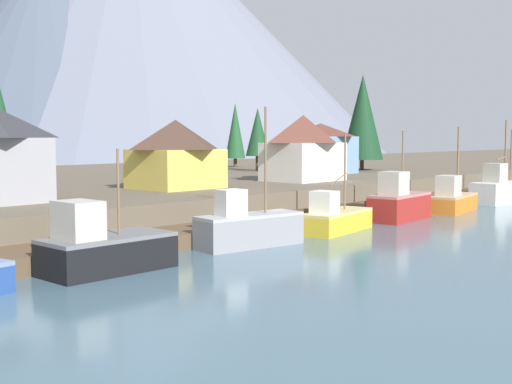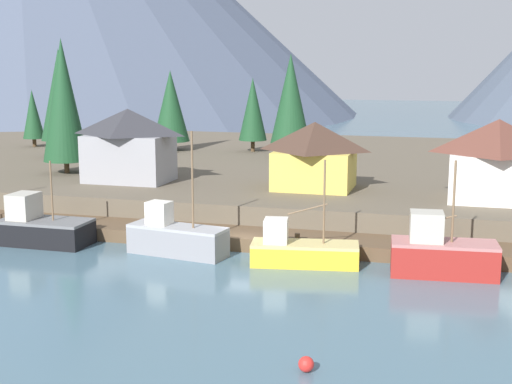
# 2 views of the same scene
# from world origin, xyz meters

# --- Properties ---
(ground_plane) EXTENTS (400.00, 400.00, 1.00)m
(ground_plane) POSITION_xyz_m (0.00, 20.00, -0.50)
(ground_plane) COLOR #476675
(dock) EXTENTS (80.00, 4.00, 1.60)m
(dock) POSITION_xyz_m (0.00, 1.99, 0.50)
(dock) COLOR brown
(dock) RESTS_ON ground_plane
(shoreline_bank) EXTENTS (400.00, 56.00, 2.50)m
(shoreline_bank) POSITION_xyz_m (0.00, 32.00, 1.25)
(shoreline_bank) COLOR brown
(shoreline_bank) RESTS_ON ground_plane
(mountain_central_peak) EXTENTS (93.09, 93.09, 48.41)m
(mountain_central_peak) POSITION_xyz_m (-60.84, 132.68, 24.21)
(mountain_central_peak) COLOR slate
(mountain_central_peak) RESTS_ON ground_plane
(fishing_boat_black) EXTENTS (6.73, 3.19, 6.29)m
(fishing_boat_black) POSITION_xyz_m (-14.99, -1.76, 1.25)
(fishing_boat_black) COLOR black
(fishing_boat_black) RESTS_ON ground_plane
(fishing_boat_grey) EXTENTS (7.36, 3.32, 8.78)m
(fishing_boat_grey) POSITION_xyz_m (-4.28, -1.77, 1.23)
(fishing_boat_grey) COLOR gray
(fishing_boat_grey) RESTS_ON ground_plane
(fishing_boat_yellow) EXTENTS (7.39, 3.50, 7.11)m
(fishing_boat_yellow) POSITION_xyz_m (4.72, -1.93, 0.98)
(fishing_boat_yellow) COLOR gold
(fishing_boat_yellow) RESTS_ON ground_plane
(fishing_boat_red) EXTENTS (6.77, 3.25, 7.38)m
(fishing_boat_red) POSITION_xyz_m (13.73, -1.78, 1.42)
(fishing_boat_red) COLOR maroon
(fishing_boat_red) RESTS_ON ground_plane
(house_grey) EXTENTS (7.90, 5.29, 6.72)m
(house_grey) POSITION_xyz_m (-14.56, 12.23, 5.94)
(house_grey) COLOR gray
(house_grey) RESTS_ON shoreline_bank
(house_yellow) EXTENTS (6.99, 6.08, 5.82)m
(house_yellow) POSITION_xyz_m (2.63, 13.25, 5.48)
(house_yellow) COLOR gold
(house_yellow) RESTS_ON shoreline_bank
(house_white) EXTENTS (7.55, 5.84, 6.51)m
(house_white) POSITION_xyz_m (17.57, 11.43, 5.83)
(house_white) COLOR silver
(house_white) RESTS_ON shoreline_bank
(conifer_near_left) EXTENTS (4.57, 4.57, 10.02)m
(conifer_near_left) POSITION_xyz_m (-19.90, 35.21, 8.09)
(conifer_near_left) COLOR #4C3823
(conifer_near_left) RESTS_ON shoreline_bank
(conifer_mid_left) EXTENTS (4.41, 4.41, 13.25)m
(conifer_mid_left) POSITION_xyz_m (-22.82, 15.07, 9.74)
(conifer_mid_left) COLOR #4C3823
(conifer_mid_left) RESTS_ON shoreline_bank
(conifer_mid_right) EXTENTS (4.76, 4.76, 12.52)m
(conifer_mid_right) POSITION_xyz_m (-30.02, 26.33, 9.73)
(conifer_mid_right) COLOR #4C3823
(conifer_mid_right) RESTS_ON shoreline_bank
(conifer_back_left) EXTENTS (3.50, 3.50, 9.14)m
(conifer_back_left) POSITION_xyz_m (-9.72, 36.93, 7.77)
(conifer_back_left) COLOR #4C3823
(conifer_back_left) RESTS_ON shoreline_bank
(conifer_back_right) EXTENTS (2.79, 2.79, 7.49)m
(conifer_back_right) POSITION_xyz_m (-38.92, 34.07, 6.78)
(conifer_back_right) COLOR #4C3823
(conifer_back_right) RESTS_ON shoreline_bank
(conifer_centre) EXTENTS (4.61, 4.61, 11.96)m
(conifer_centre) POSITION_xyz_m (-3.94, 32.50, 9.31)
(conifer_centre) COLOR #4C3823
(conifer_centre) RESTS_ON shoreline_bank
(channel_buoy) EXTENTS (0.70, 0.70, 0.70)m
(channel_buoy) POSITION_xyz_m (8.37, -17.93, 0.35)
(channel_buoy) COLOR red
(channel_buoy) RESTS_ON ground_plane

